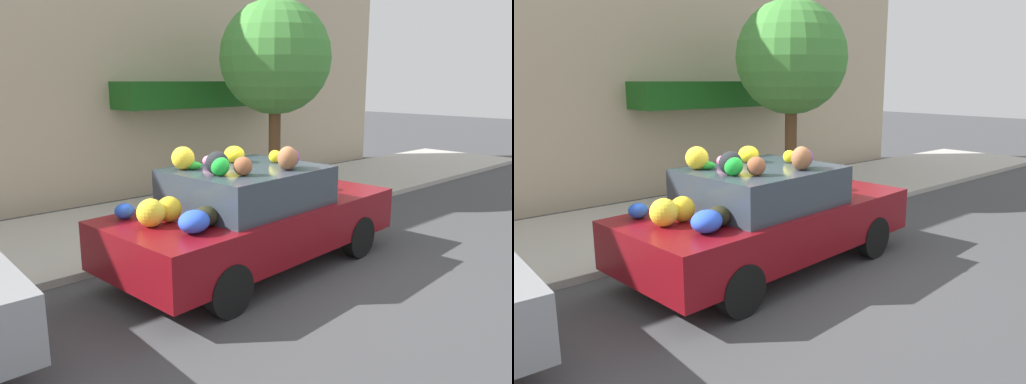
{
  "view_description": "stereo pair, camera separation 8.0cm",
  "coord_description": "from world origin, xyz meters",
  "views": [
    {
      "loc": [
        -4.3,
        -4.76,
        2.47
      ],
      "look_at": [
        0.0,
        0.0,
        1.03
      ],
      "focal_mm": 35.0,
      "sensor_mm": 36.0,
      "label": 1
    },
    {
      "loc": [
        -4.24,
        -4.81,
        2.47
      ],
      "look_at": [
        0.0,
        0.0,
        1.03
      ],
      "focal_mm": 35.0,
      "sensor_mm": 36.0,
      "label": 2
    }
  ],
  "objects": [
    {
      "name": "fire_hydrant",
      "position": [
        1.11,
        1.48,
        0.45
      ],
      "size": [
        0.2,
        0.2,
        0.7
      ],
      "color": "red",
      "rests_on": "sidewalk_curb"
    },
    {
      "name": "ground_plane",
      "position": [
        0.0,
        0.0,
        0.0
      ],
      "size": [
        60.0,
        60.0,
        0.0
      ],
      "primitive_type": "plane",
      "color": "#424244"
    },
    {
      "name": "sidewalk_curb",
      "position": [
        0.0,
        2.7,
        0.05
      ],
      "size": [
        24.0,
        3.2,
        0.11
      ],
      "color": "#B2ADA3",
      "rests_on": "ground"
    },
    {
      "name": "building_facade",
      "position": [
        0.15,
        4.91,
        3.17
      ],
      "size": [
        18.0,
        1.2,
        6.46
      ],
      "color": "#C6B293",
      "rests_on": "ground"
    },
    {
      "name": "street_tree",
      "position": [
        2.7,
        2.43,
        2.89
      ],
      "size": [
        2.2,
        2.2,
        3.9
      ],
      "color": "brown",
      "rests_on": "sidewalk_curb"
    },
    {
      "name": "art_car",
      "position": [
        -0.06,
        -0.01,
        0.73
      ],
      "size": [
        4.24,
        2.07,
        1.67
      ],
      "rotation": [
        0.0,
        0.0,
        0.08
      ],
      "color": "maroon",
      "rests_on": "ground"
    }
  ]
}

